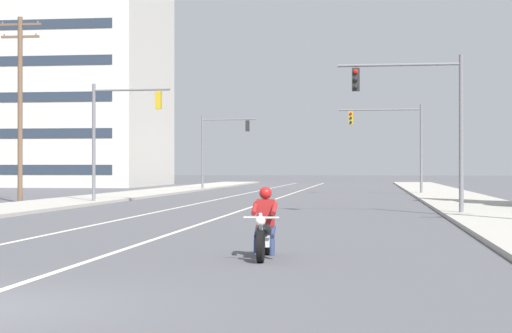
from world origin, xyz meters
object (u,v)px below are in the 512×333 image
(traffic_signal_mid_left, at_px, (218,141))
(traffic_signal_near_right, at_px, (425,110))
(utility_pole_left_near, at_px, (20,103))
(traffic_signal_near_left, at_px, (115,125))
(motorcycle_with_rider, at_px, (264,230))
(traffic_signal_mid_right, at_px, (397,134))
(apartment_building_far_left_block, at_px, (61,37))

(traffic_signal_mid_left, bearing_deg, traffic_signal_near_right, -68.53)
(utility_pole_left_near, bearing_deg, traffic_signal_near_left, -5.50)
(traffic_signal_near_right, bearing_deg, utility_pole_left_near, 154.13)
(motorcycle_with_rider, bearing_deg, traffic_signal_near_right, 75.70)
(traffic_signal_mid_right, height_order, utility_pole_left_near, utility_pole_left_near)
(motorcycle_with_rider, xyz_separation_m, traffic_signal_mid_right, (3.95, 43.11, 3.56))
(motorcycle_with_rider, height_order, traffic_signal_mid_right, traffic_signal_mid_right)
(motorcycle_with_rider, height_order, traffic_signal_mid_left, traffic_signal_mid_left)
(traffic_signal_mid_right, bearing_deg, apartment_building_far_left_block, 142.42)
(traffic_signal_mid_left, bearing_deg, utility_pole_left_near, -102.02)
(utility_pole_left_near, bearing_deg, traffic_signal_mid_right, 39.29)
(utility_pole_left_near, relative_size, apartment_building_far_left_block, 0.32)
(traffic_signal_near_right, relative_size, traffic_signal_near_left, 1.00)
(traffic_signal_near_left, height_order, utility_pole_left_near, utility_pole_left_near)
(traffic_signal_near_right, relative_size, utility_pole_left_near, 0.63)
(traffic_signal_near_right, height_order, traffic_signal_near_left, same)
(motorcycle_with_rider, bearing_deg, utility_pole_left_near, 121.43)
(motorcycle_with_rider, relative_size, apartment_building_far_left_block, 0.07)
(traffic_signal_near_right, xyz_separation_m, apartment_building_far_left_block, (-33.55, 52.05, 11.15))
(traffic_signal_mid_left, distance_m, apartment_building_far_left_block, 26.44)
(traffic_signal_near_right, distance_m, traffic_signal_mid_left, 40.07)
(traffic_signal_near_left, relative_size, utility_pole_left_near, 0.63)
(traffic_signal_near_right, relative_size, traffic_signal_mid_left, 1.00)
(traffic_signal_near_left, bearing_deg, traffic_signal_near_right, -31.90)
(motorcycle_with_rider, distance_m, traffic_signal_near_right, 17.54)
(traffic_signal_mid_left, bearing_deg, apartment_building_far_left_block, 141.99)
(motorcycle_with_rider, xyz_separation_m, traffic_signal_near_right, (4.24, 16.65, 3.51))
(traffic_signal_near_left, bearing_deg, traffic_signal_mid_right, 48.94)
(traffic_signal_mid_right, bearing_deg, motorcycle_with_rider, -95.23)
(traffic_signal_near_right, bearing_deg, apartment_building_far_left_block, 122.81)
(motorcycle_with_rider, distance_m, traffic_signal_near_left, 28.47)
(traffic_signal_near_left, distance_m, apartment_building_far_left_block, 47.77)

